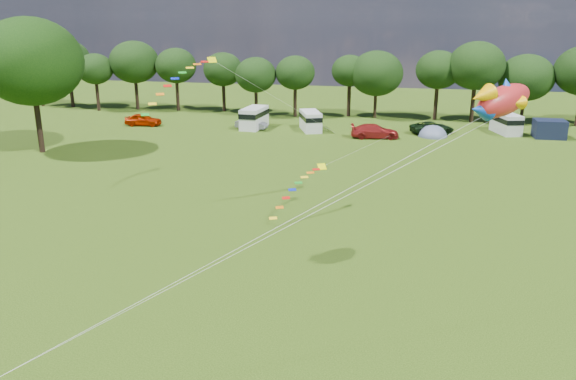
% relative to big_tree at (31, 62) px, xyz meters
% --- Properties ---
extents(ground_plane, '(180.00, 180.00, 0.00)m').
position_rel_big_tree_xyz_m(ground_plane, '(30.00, -28.00, -9.02)').
color(ground_plane, black).
rests_on(ground_plane, ground).
extents(tree_line, '(102.98, 10.98, 10.27)m').
position_rel_big_tree_xyz_m(tree_line, '(35.30, 26.99, -2.67)').
color(tree_line, black).
rests_on(tree_line, ground).
extents(big_tree, '(10.00, 10.00, 13.28)m').
position_rel_big_tree_xyz_m(big_tree, '(0.00, 0.00, 0.00)').
color(big_tree, black).
rests_on(big_tree, ground).
extents(car_a, '(4.76, 2.22, 1.54)m').
position_rel_big_tree_xyz_m(car_a, '(3.55, 15.50, -8.25)').
color(car_a, '#A71E00').
rests_on(car_a, ground).
extents(car_b, '(3.77, 1.75, 1.29)m').
position_rel_big_tree_xyz_m(car_b, '(17.49, 16.26, -8.37)').
color(car_b, gray).
rests_on(car_b, ground).
extents(car_c, '(5.50, 2.94, 1.57)m').
position_rel_big_tree_xyz_m(car_c, '(32.62, 14.14, -8.23)').
color(car_c, maroon).
rests_on(car_c, ground).
extents(car_d, '(5.67, 4.04, 1.41)m').
position_rel_big_tree_xyz_m(car_d, '(39.04, 18.10, -8.31)').
color(car_d, black).
rests_on(car_d, ground).
extents(campervan_b, '(2.55, 5.30, 2.53)m').
position_rel_big_tree_xyz_m(campervan_b, '(17.65, 17.03, -7.66)').
color(campervan_b, silver).
rests_on(campervan_b, ground).
extents(campervan_c, '(3.54, 5.12, 2.31)m').
position_rel_big_tree_xyz_m(campervan_c, '(24.72, 16.98, -7.78)').
color(campervan_c, silver).
rests_on(campervan_c, ground).
extents(campervan_d, '(3.31, 5.15, 2.34)m').
position_rel_big_tree_xyz_m(campervan_d, '(47.53, 20.19, -7.76)').
color(campervan_d, silver).
rests_on(campervan_d, ground).
extents(tent_orange, '(2.79, 3.06, 2.18)m').
position_rel_big_tree_xyz_m(tent_orange, '(31.76, 15.82, -9.00)').
color(tent_orange, orange).
rests_on(tent_orange, ground).
extents(tent_greyblue, '(3.36, 3.68, 2.50)m').
position_rel_big_tree_xyz_m(tent_greyblue, '(39.09, 16.54, -9.00)').
color(tent_greyblue, slate).
rests_on(tent_greyblue, ground).
extents(awning_navy, '(3.35, 2.74, 2.06)m').
position_rel_big_tree_xyz_m(awning_navy, '(51.94, 18.45, -7.99)').
color(awning_navy, black).
rests_on(awning_navy, ground).
extents(fish_kite, '(3.24, 3.14, 1.91)m').
position_rel_big_tree_xyz_m(fish_kite, '(39.95, -24.53, 0.89)').
color(fish_kite, red).
rests_on(fish_kite, ground).
extents(streamer_kite_b, '(4.35, 4.68, 3.82)m').
position_rel_big_tree_xyz_m(streamer_kite_b, '(20.32, -10.65, 0.06)').
color(streamer_kite_b, '#DCD905').
rests_on(streamer_kite_b, ground).
extents(streamer_kite_c, '(3.17, 4.86, 2.79)m').
position_rel_big_tree_xyz_m(streamer_kite_c, '(29.47, -12.81, -6.71)').
color(streamer_kite_c, '#F5F902').
rests_on(streamer_kite_c, ground).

